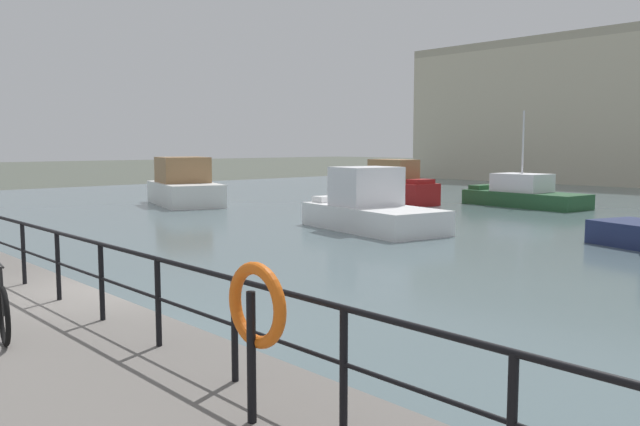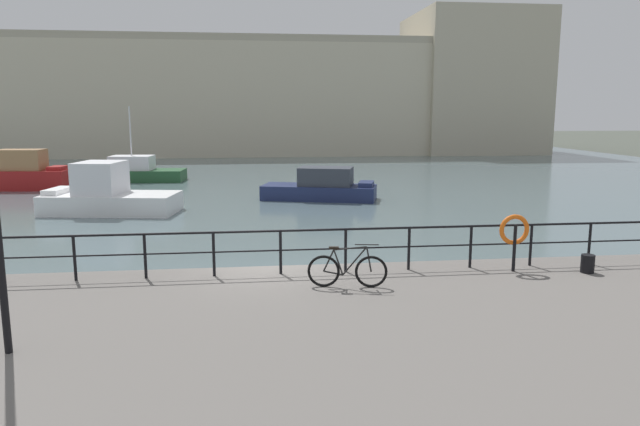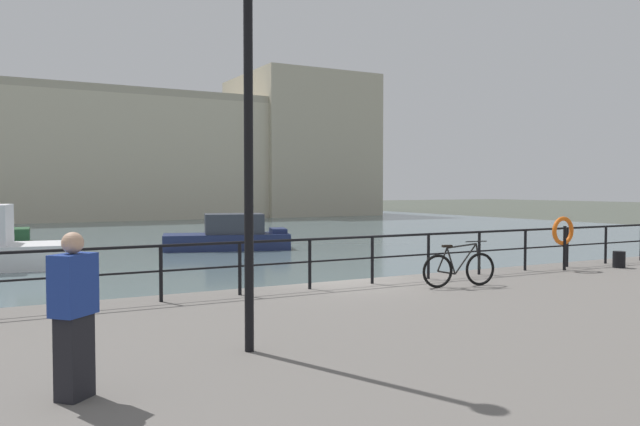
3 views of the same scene
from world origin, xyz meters
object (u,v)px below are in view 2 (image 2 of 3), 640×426
harbor_building (305,97)px  mooring_bollard (588,264)px  moored_small_launch (108,195)px  moored_red_daysailer (13,175)px  parked_bicycle (347,270)px  moored_blue_motorboat (322,187)px  life_ring_stand (514,232)px  moored_green_narrowboat (134,172)px

harbor_building → mooring_bollard: harbor_building is taller
moored_small_launch → moored_red_daysailer: bearing=-41.1°
parked_bicycle → moored_red_daysailer: bearing=132.4°
moored_blue_motorboat → life_ring_stand: 18.27m
parked_bicycle → moored_small_launch: bearing=128.1°
moored_blue_motorboat → parked_bicycle: size_ratio=3.67×
moored_small_launch → moored_red_daysailer: moored_red_daysailer is taller
mooring_bollard → life_ring_stand: life_ring_stand is taller
harbor_building → parked_bicycle: 55.42m
life_ring_stand → moored_red_daysailer: bearing=130.2°
parked_bicycle → life_ring_stand: bearing=20.9°
moored_green_narrowboat → parked_bicycle: (9.90, -28.97, 0.63)m
moored_green_narrowboat → life_ring_stand: moored_green_narrowboat is taller
moored_small_launch → moored_blue_motorboat: size_ratio=1.00×
mooring_bollard → life_ring_stand: (-1.72, 0.38, 0.75)m
moored_red_daysailer → mooring_bollard: (22.38, -24.85, 0.22)m
moored_small_launch → parked_bicycle: 18.18m
moored_blue_motorboat → parked_bicycle: parked_bicycle is taller
moored_small_launch → moored_green_narrowboat: moored_green_narrowboat is taller
moored_small_launch → moored_green_narrowboat: bearing=-75.3°
harbor_building → moored_small_launch: size_ratio=10.03×
moored_green_narrowboat → mooring_bollard: (15.86, -28.49, 0.46)m
moored_red_daysailer → moored_green_narrowboat: bearing=34.5°
moored_small_launch → mooring_bollard: bearing=143.1°
mooring_bollard → life_ring_stand: 1.92m
moored_small_launch → moored_green_narrowboat: 13.08m
moored_blue_motorboat → life_ring_stand: bearing=-65.7°
moored_small_launch → moored_red_daysailer: (-7.69, 9.39, 0.06)m
moored_green_narrowboat → mooring_bollard: 32.61m
moored_red_daysailer → life_ring_stand: moored_red_daysailer is taller
life_ring_stand → moored_blue_motorboat: bearing=97.6°
moored_green_narrowboat → moored_small_launch: bearing=100.1°
moored_red_daysailer → moored_blue_motorboat: bearing=-14.1°
harbor_building → life_ring_stand: 54.33m
moored_red_daysailer → mooring_bollard: size_ratio=16.38×
moored_small_launch → parked_bicycle: moored_small_launch is taller
harbor_building → moored_red_daysailer: bearing=-125.0°
harbor_building → moored_blue_motorboat: size_ratio=9.99×
moored_green_narrowboat → parked_bicycle: moored_green_narrowboat is taller
moored_red_daysailer → life_ring_stand: (20.65, -24.47, 0.97)m
moored_green_narrowboat → life_ring_stand: bearing=121.6°
moored_small_launch → life_ring_stand: bearing=140.2°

